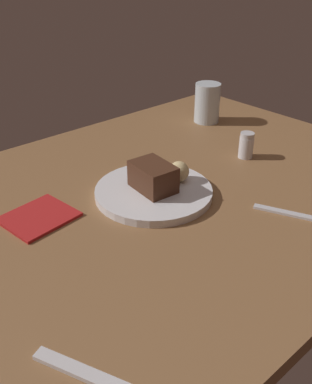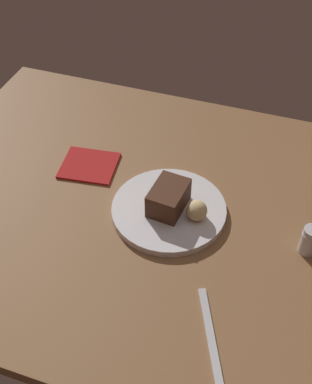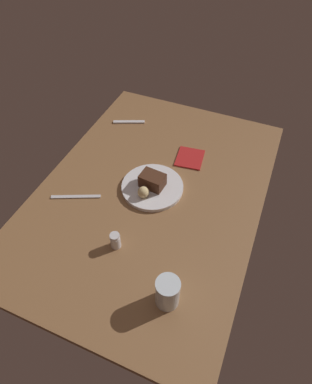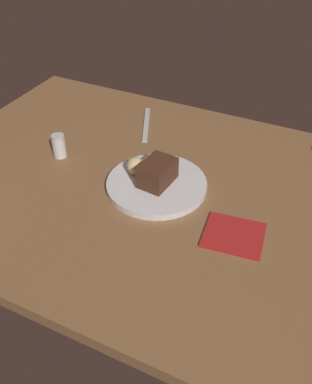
# 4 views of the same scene
# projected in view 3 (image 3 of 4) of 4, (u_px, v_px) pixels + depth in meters

# --- Properties ---
(dining_table) EXTENTS (1.20, 0.84, 0.03)m
(dining_table) POSITION_uv_depth(u_px,v_px,m) (151.00, 193.00, 1.28)
(dining_table) COLOR brown
(dining_table) RESTS_ON ground
(dessert_plate) EXTENTS (0.24, 0.24, 0.02)m
(dessert_plate) POSITION_uv_depth(u_px,v_px,m) (153.00, 187.00, 1.27)
(dessert_plate) COLOR silver
(dessert_plate) RESTS_ON dining_table
(chocolate_cake_slice) EXTENTS (0.07, 0.10, 0.06)m
(chocolate_cake_slice) POSITION_uv_depth(u_px,v_px,m) (154.00, 181.00, 1.24)
(chocolate_cake_slice) COLOR #472819
(chocolate_cake_slice) RESTS_ON dessert_plate
(bread_roll) EXTENTS (0.04, 0.04, 0.04)m
(bread_roll) POSITION_uv_depth(u_px,v_px,m) (143.00, 192.00, 1.21)
(bread_roll) COLOR #DBC184
(bread_roll) RESTS_ON dessert_plate
(salt_shaker) EXTENTS (0.04, 0.04, 0.06)m
(salt_shaker) POSITION_uv_depth(u_px,v_px,m) (115.00, 241.00, 1.08)
(salt_shaker) COLOR silver
(salt_shaker) RESTS_ON dining_table
(water_glass) EXTENTS (0.07, 0.07, 0.11)m
(water_glass) POSITION_uv_depth(u_px,v_px,m) (168.00, 292.00, 0.93)
(water_glass) COLOR silver
(water_glass) RESTS_ON dining_table
(dessert_spoon) EXTENTS (0.08, 0.14, 0.01)m
(dessert_spoon) POSITION_uv_depth(u_px,v_px,m) (129.00, 122.00, 1.55)
(dessert_spoon) COLOR silver
(dessert_spoon) RESTS_ON dining_table
(butter_knife) EXTENTS (0.09, 0.18, 0.01)m
(butter_knife) POSITION_uv_depth(u_px,v_px,m) (76.00, 197.00, 1.24)
(butter_knife) COLOR silver
(butter_knife) RESTS_ON dining_table
(folded_napkin) EXTENTS (0.14, 0.13, 0.01)m
(folded_napkin) POSITION_uv_depth(u_px,v_px,m) (190.00, 158.00, 1.39)
(folded_napkin) COLOR #B21E1E
(folded_napkin) RESTS_ON dining_table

